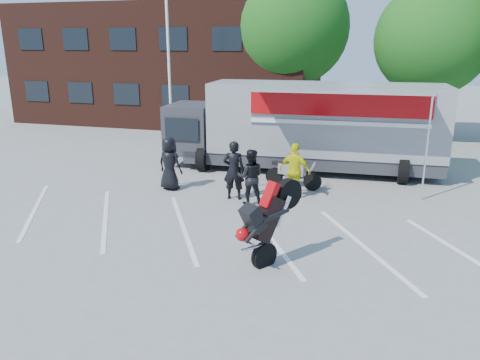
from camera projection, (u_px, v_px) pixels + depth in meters
The scene contains 13 objects.
ground at pixel (252, 251), 11.27m from camera, with size 100.00×100.00×0.00m, color gray.
parking_bay_lines at pixel (261, 235), 12.19m from camera, with size 18.00×5.00×0.01m, color white.
office_building at pixel (171, 64), 29.52m from camera, with size 18.00×8.00×7.00m, color #3F1D14.
flagpole at pixel (173, 37), 20.71m from camera, with size 1.61×0.12×8.00m.
tree_left at pixel (292, 28), 24.98m from camera, with size 6.12×6.12×8.64m.
tree_mid at pixel (432, 40), 22.38m from camera, with size 5.44×5.44×7.68m.
transporter_truck at pixel (309, 170), 18.34m from camera, with size 10.58×5.10×3.37m, color gray, non-canonical shape.
parked_motorcycle at pixel (293, 187), 16.19m from camera, with size 0.69×2.06×1.08m, color #B8B8BD, non-canonical shape.
stunt_bike_rider at pixel (284, 258), 10.90m from camera, with size 0.85×1.82×2.14m, color black, non-canonical shape.
spectator_leather_a at pixel (170, 164), 15.75m from camera, with size 0.88×0.57×1.80m, color black.
spectator_leather_b at pixel (234, 170), 14.77m from camera, with size 0.69×0.45×1.89m, color black.
spectator_leather_c at pixel (250, 177), 14.32m from camera, with size 0.84×0.66×1.73m, color black.
spectator_hivis at pixel (295, 171), 14.88m from camera, with size 1.05×0.44×1.80m, color yellow.
Camera 1 is at (2.57, -10.01, 4.83)m, focal length 35.00 mm.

